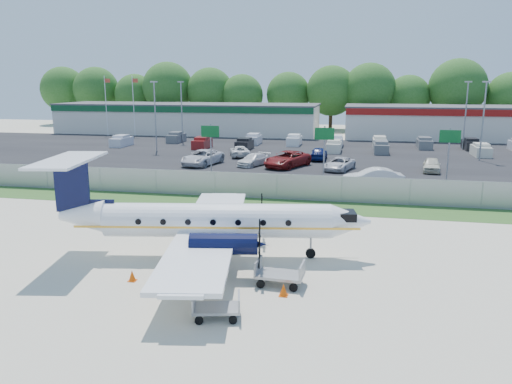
# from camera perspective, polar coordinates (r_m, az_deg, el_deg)

# --- Properties ---
(ground) EXTENTS (170.00, 170.00, 0.00)m
(ground) POSITION_cam_1_polar(r_m,az_deg,el_deg) (25.97, -2.69, -7.78)
(ground) COLOR beige
(ground) RESTS_ON ground
(grass_verge) EXTENTS (170.00, 4.00, 0.02)m
(grass_verge) POSITION_cam_1_polar(r_m,az_deg,el_deg) (37.21, 1.86, -1.49)
(grass_verge) COLOR #2D561E
(grass_verge) RESTS_ON ground
(access_road) EXTENTS (170.00, 8.00, 0.02)m
(access_road) POSITION_cam_1_polar(r_m,az_deg,el_deg) (43.95, 3.42, 0.67)
(access_road) COLOR black
(access_road) RESTS_ON ground
(parking_lot) EXTENTS (170.00, 32.00, 0.02)m
(parking_lot) POSITION_cam_1_polar(r_m,az_deg,el_deg) (64.51, 6.11, 4.41)
(parking_lot) COLOR black
(parking_lot) RESTS_ON ground
(perimeter_fence) EXTENTS (120.00, 0.06, 1.99)m
(perimeter_fence) POSITION_cam_1_polar(r_m,az_deg,el_deg) (38.91, 2.37, 0.63)
(perimeter_fence) COLOR gray
(perimeter_fence) RESTS_ON ground
(building_west) EXTENTS (46.40, 12.40, 5.24)m
(building_west) POSITION_cam_1_polar(r_m,az_deg,el_deg) (90.93, -7.81, 8.35)
(building_west) COLOR silver
(building_west) RESTS_ON ground
(building_east) EXTENTS (44.40, 12.40, 5.24)m
(building_east) POSITION_cam_1_polar(r_m,az_deg,el_deg) (88.09, 24.87, 7.20)
(building_east) COLOR silver
(building_east) RESTS_ON ground
(sign_left) EXTENTS (1.80, 0.26, 5.00)m
(sign_left) POSITION_cam_1_polar(r_m,az_deg,el_deg) (48.88, -5.23, 6.11)
(sign_left) COLOR gray
(sign_left) RESTS_ON ground
(sign_mid) EXTENTS (1.80, 0.26, 5.00)m
(sign_mid) POSITION_cam_1_polar(r_m,az_deg,el_deg) (46.91, 7.81, 5.78)
(sign_mid) COLOR gray
(sign_mid) RESTS_ON ground
(sign_right) EXTENTS (1.80, 0.26, 5.00)m
(sign_right) POSITION_cam_1_polar(r_m,az_deg,el_deg) (47.47, 21.23, 5.14)
(sign_right) COLOR gray
(sign_right) RESTS_ON ground
(flagpole_west) EXTENTS (1.06, 0.12, 10.00)m
(flagpole_west) POSITION_cam_1_polar(r_m,az_deg,el_deg) (89.18, -16.74, 9.81)
(flagpole_west) COLOR white
(flagpole_west) RESTS_ON ground
(flagpole_east) EXTENTS (1.06, 0.12, 10.00)m
(flagpole_east) POSITION_cam_1_polar(r_m,az_deg,el_deg) (86.93, -13.79, 9.92)
(flagpole_east) COLOR white
(flagpole_east) RESTS_ON ground
(light_pole_nw) EXTENTS (0.90, 0.35, 9.09)m
(light_pole_nw) POSITION_cam_1_polar(r_m,az_deg,el_deg) (66.99, -11.46, 9.02)
(light_pole_nw) COLOR gray
(light_pole_nw) RESTS_ON ground
(light_pole_ne) EXTENTS (0.90, 0.35, 9.09)m
(light_pole_ne) POSITION_cam_1_polar(r_m,az_deg,el_deg) (63.25, 24.56, 7.96)
(light_pole_ne) COLOR gray
(light_pole_ne) RESTS_ON ground
(light_pole_sw) EXTENTS (0.90, 0.35, 9.09)m
(light_pole_sw) POSITION_cam_1_polar(r_m,az_deg,el_deg) (76.29, -8.50, 9.52)
(light_pole_sw) COLOR gray
(light_pole_sw) RESTS_ON ground
(light_pole_se) EXTENTS (0.90, 0.35, 9.09)m
(light_pole_se) POSITION_cam_1_polar(r_m,az_deg,el_deg) (73.03, 22.86, 8.57)
(light_pole_se) COLOR gray
(light_pole_se) RESTS_ON ground
(tree_line) EXTENTS (112.00, 6.00, 14.00)m
(tree_line) POSITION_cam_1_polar(r_m,az_deg,el_deg) (98.19, 8.08, 7.10)
(tree_line) COLOR #245619
(tree_line) RESTS_ON ground
(aircraft) EXTENTS (16.92, 16.61, 5.17)m
(aircraft) POSITION_cam_1_polar(r_m,az_deg,el_deg) (25.87, -5.22, -3.25)
(aircraft) COLOR white
(aircraft) RESTS_ON ground
(baggage_cart_near) EXTENTS (2.04, 1.51, 0.96)m
(baggage_cart_near) POSITION_cam_1_polar(r_m,az_deg,el_deg) (19.86, -4.54, -13.02)
(baggage_cart_near) COLOR gray
(baggage_cart_near) RESTS_ON ground
(baggage_cart_far) EXTENTS (2.20, 1.41, 1.12)m
(baggage_cart_far) POSITION_cam_1_polar(r_m,az_deg,el_deg) (22.79, 2.74, -9.34)
(baggage_cart_far) COLOR gray
(baggage_cart_far) RESTS_ON ground
(cone_nose) EXTENTS (0.38, 0.38, 0.55)m
(cone_nose) POSITION_cam_1_polar(r_m,az_deg,el_deg) (21.81, 3.16, -11.13)
(cone_nose) COLOR #DD4C07
(cone_nose) RESTS_ON ground
(cone_port_wing) EXTENTS (0.36, 0.36, 0.52)m
(cone_port_wing) POSITION_cam_1_polar(r_m,az_deg,el_deg) (23.98, -13.97, -9.29)
(cone_port_wing) COLOR #DD4C07
(cone_port_wing) RESTS_ON ground
(cone_starboard_wing) EXTENTS (0.33, 0.33, 0.46)m
(cone_starboard_wing) POSITION_cam_1_polar(r_m,az_deg,el_deg) (33.29, -7.26, -2.89)
(cone_starboard_wing) COLOR #DD4C07
(cone_starboard_wing) RESTS_ON ground
(road_car_west) EXTENTS (4.26, 2.28, 1.38)m
(road_car_west) POSITION_cam_1_polar(r_m,az_deg,el_deg) (50.47, -21.94, 1.31)
(road_car_west) COLOR navy
(road_car_west) RESTS_ON ground
(road_car_mid) EXTENTS (5.41, 2.61, 1.71)m
(road_car_mid) POSITION_cam_1_polar(r_m,az_deg,el_deg) (44.34, 13.14, 0.45)
(road_car_mid) COLOR silver
(road_car_mid) RESTS_ON ground
(parked_car_a) EXTENTS (4.03, 6.47, 1.67)m
(parked_car_a) POSITION_cam_1_polar(r_m,az_deg,el_deg) (55.54, -6.12, 3.09)
(parked_car_a) COLOR silver
(parked_car_a) RESTS_ON ground
(parked_car_b) EXTENTS (3.54, 4.88, 1.31)m
(parked_car_b) POSITION_cam_1_polar(r_m,az_deg,el_deg) (54.69, -0.29, 3.02)
(parked_car_b) COLOR silver
(parked_car_b) RESTS_ON ground
(parked_car_c) EXTENTS (5.14, 6.83, 1.72)m
(parked_car_c) POSITION_cam_1_polar(r_m,az_deg,el_deg) (53.94, 3.59, 2.86)
(parked_car_c) COLOR maroon
(parked_car_c) RESTS_ON ground
(parked_car_d) EXTENTS (3.51, 5.21, 1.33)m
(parked_car_d) POSITION_cam_1_polar(r_m,az_deg,el_deg) (52.58, 9.51, 2.46)
(parked_car_d) COLOR silver
(parked_car_d) RESTS_ON ground
(parked_car_e) EXTENTS (2.16, 4.36, 1.43)m
(parked_car_e) POSITION_cam_1_polar(r_m,az_deg,el_deg) (54.03, 19.38, 2.19)
(parked_car_e) COLOR beige
(parked_car_e) RESTS_ON ground
(parked_car_f) EXTENTS (3.60, 5.26, 1.34)m
(parked_car_f) POSITION_cam_1_polar(r_m,az_deg,el_deg) (61.44, -1.89, 4.06)
(parked_car_f) COLOR silver
(parked_car_f) RESTS_ON ground
(parked_car_g) EXTENTS (1.81, 4.50, 1.53)m
(parked_car_g) POSITION_cam_1_polar(r_m,az_deg,el_deg) (59.29, 7.19, 3.66)
(parked_car_g) COLOR navy
(parked_car_g) RESTS_ON ground
(far_parking_rows) EXTENTS (56.00, 10.00, 1.60)m
(far_parking_rows) POSITION_cam_1_polar(r_m,az_deg,el_deg) (69.44, 6.52, 4.96)
(far_parking_rows) COLOR gray
(far_parking_rows) RESTS_ON ground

